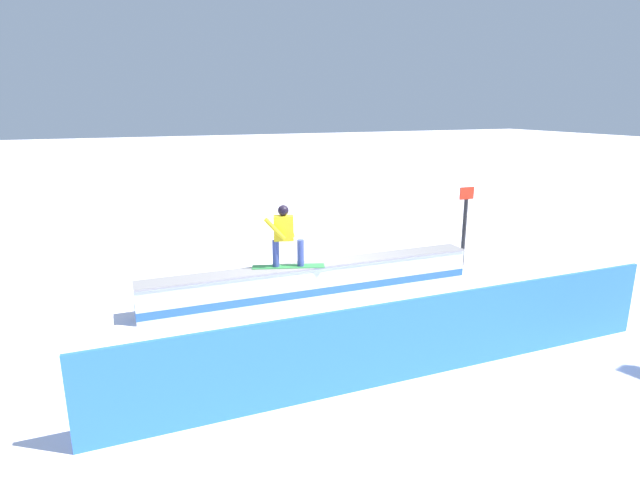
% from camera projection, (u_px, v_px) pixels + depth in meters
% --- Properties ---
extents(ground_plane, '(120.00, 120.00, 0.00)m').
position_uv_depth(ground_plane, '(315.00, 296.00, 11.03)').
color(ground_plane, white).
extents(grind_box, '(7.28, 0.65, 0.73)m').
position_uv_depth(grind_box, '(315.00, 281.00, 10.94)').
color(grind_box, white).
rests_on(grind_box, ground_plane).
extents(snowboarder, '(1.51, 0.71, 1.30)m').
position_uv_depth(snowboarder, '(285.00, 234.00, 10.45)').
color(snowboarder, '#338E44').
rests_on(snowboarder, grind_box).
extents(safety_fence, '(9.12, 0.17, 1.28)m').
position_uv_depth(safety_fence, '(410.00, 340.00, 7.52)').
color(safety_fence, '#3075EB').
rests_on(safety_fence, ground_plane).
extents(trail_marker, '(0.40, 0.10, 2.02)m').
position_uv_depth(trail_marker, '(464.00, 225.00, 12.80)').
color(trail_marker, '#262628').
rests_on(trail_marker, ground_plane).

